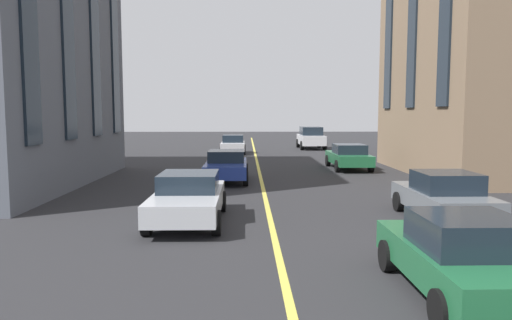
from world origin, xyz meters
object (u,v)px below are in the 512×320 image
car_silver_mid (189,197)px  car_white_far (311,137)px  car_green_parked_b (463,256)px  car_green_trailing (349,156)px  car_grey_parked_a (444,196)px  car_blue_near (226,165)px  car_white_oncoming (233,144)px

car_silver_mid → car_white_far: bearing=-14.5°
car_silver_mid → car_green_parked_b: 7.63m
car_green_trailing → car_grey_parked_a: size_ratio=1.13×
car_green_trailing → car_green_parked_b: 18.30m
car_grey_parked_a → car_green_parked_b: 6.00m
car_silver_mid → car_blue_near: bearing=-5.1°
car_white_far → car_green_parked_b: car_white_far is taller
car_white_far → car_white_oncoming: 8.16m
car_green_trailing → car_silver_mid: bearing=150.2°
car_white_oncoming → car_grey_parked_a: same height
car_grey_parked_a → car_silver_mid: bearing=90.3°
car_white_far → car_white_oncoming: (-4.83, 6.57, -0.27)m
car_grey_parked_a → car_blue_near: bearing=38.7°
car_white_far → car_grey_parked_a: (-27.71, -0.00, -0.27)m
car_silver_mid → car_green_trailing: bearing=-29.8°
car_white_oncoming → car_green_parked_b: (-28.53, -4.54, 0.00)m
car_grey_parked_a → car_green_trailing: bearing=0.0°
car_blue_near → car_white_oncoming: bearing=0.4°
car_blue_near → car_green_trailing: bearing=-55.5°
car_white_far → car_blue_near: size_ratio=1.07×
car_white_far → car_grey_parked_a: 27.71m
car_green_trailing → car_white_oncoming: car_white_oncoming is taller
car_green_trailing → car_blue_near: (-4.46, 6.47, 0.00)m
car_grey_parked_a → car_green_parked_b: (-5.65, 2.03, 0.00)m
car_grey_parked_a → car_silver_mid: 7.20m
car_white_oncoming → car_grey_parked_a: 23.80m
car_white_oncoming → car_silver_mid: size_ratio=0.89×
car_green_trailing → car_blue_near: size_ratio=1.00×
car_green_parked_b → car_grey_parked_a: bearing=-19.8°
car_white_oncoming → car_grey_parked_a: bearing=-164.0°
car_white_oncoming → car_blue_near: bearing=-179.6°
car_grey_parked_a → car_silver_mid: size_ratio=0.89×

